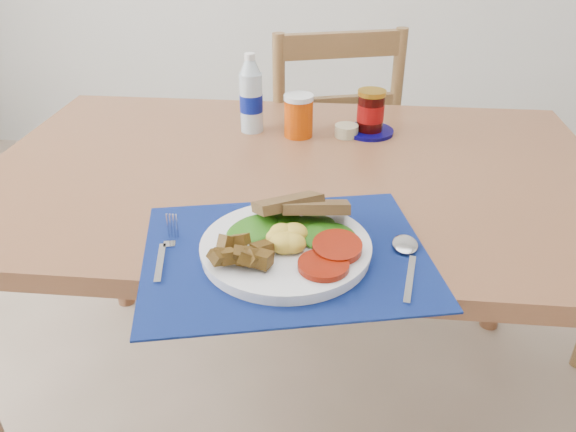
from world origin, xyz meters
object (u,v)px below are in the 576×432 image
object	(u,v)px
juice_glass	(299,117)
chair_far	(327,135)
water_bottle	(251,98)
jam_on_saucer	(370,115)
breakfast_plate	(282,244)

from	to	relation	value
juice_glass	chair_far	bearing A→B (deg)	81.53
water_bottle	jam_on_saucer	bearing A→B (deg)	2.26
chair_far	breakfast_plate	bearing A→B (deg)	70.67
chair_far	jam_on_saucer	xyz separation A→B (m)	(0.12, -0.39, 0.22)
breakfast_plate	juice_glass	world-z (taller)	juice_glass
water_bottle	juice_glass	xyz separation A→B (m)	(0.12, -0.02, -0.04)
water_bottle	jam_on_saucer	world-z (taller)	water_bottle
chair_far	jam_on_saucer	bearing A→B (deg)	89.93
chair_far	breakfast_plate	world-z (taller)	chair_far
breakfast_plate	juice_glass	xyz separation A→B (m)	(-0.02, 0.55, 0.03)
breakfast_plate	juice_glass	distance (m)	0.55
jam_on_saucer	water_bottle	bearing A→B (deg)	-177.74
chair_far	jam_on_saucer	size ratio (longest dim) A/B	9.19
water_bottle	jam_on_saucer	xyz separation A→B (m)	(0.30, 0.01, -0.04)
juice_glass	breakfast_plate	bearing A→B (deg)	-88.21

